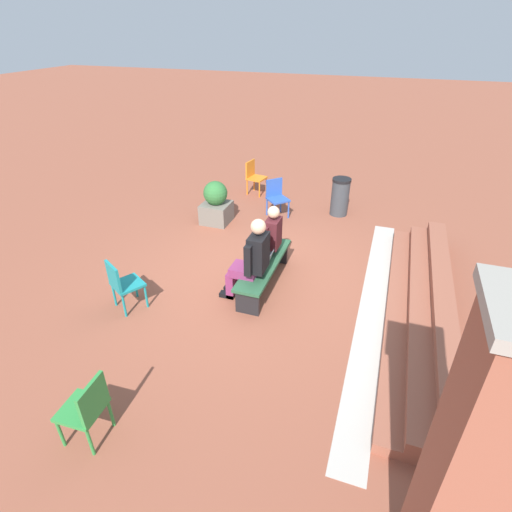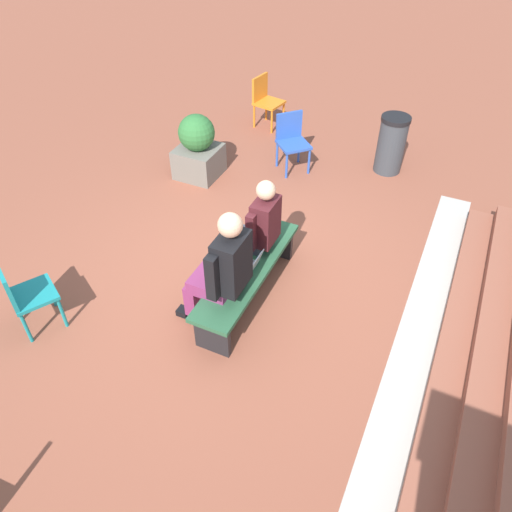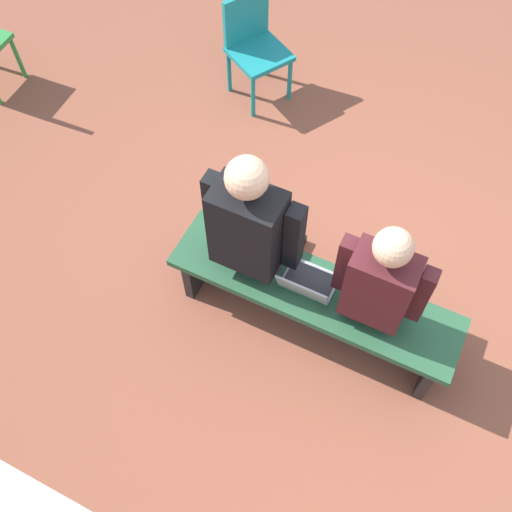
% 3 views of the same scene
% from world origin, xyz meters
% --- Properties ---
extents(ground_plane, '(60.00, 60.00, 0.00)m').
position_xyz_m(ground_plane, '(0.00, 0.00, 0.00)').
color(ground_plane, brown).
extents(concrete_strip, '(5.90, 0.40, 0.01)m').
position_xyz_m(concrete_strip, '(0.21, 2.02, 0.00)').
color(concrete_strip, '#B7B2A8').
rests_on(concrete_strip, ground).
extents(brick_steps, '(5.10, 0.90, 0.45)m').
position_xyz_m(brick_steps, '(0.21, 2.77, 0.18)').
color(brick_steps, '#93513D').
rests_on(brick_steps, ground).
extents(brick_pillar_left_of_steps, '(0.64, 0.64, 2.75)m').
position_xyz_m(brick_pillar_left_of_steps, '(3.72, 2.77, 1.39)').
color(brick_pillar_left_of_steps, '#93513D').
rests_on(brick_pillar_left_of_steps, ground).
extents(bench, '(1.80, 0.44, 0.45)m').
position_xyz_m(bench, '(0.21, 0.21, 0.35)').
color(bench, '#285638').
rests_on(bench, ground).
extents(person_student, '(0.52, 0.66, 1.31)m').
position_xyz_m(person_student, '(-0.14, 0.14, 0.70)').
color(person_student, '#383842').
rests_on(person_student, ground).
extents(person_adult, '(0.59, 0.75, 1.43)m').
position_xyz_m(person_adult, '(0.64, 0.13, 0.75)').
color(person_adult, '#7F2D5B').
rests_on(person_adult, ground).
extents(laptop, '(0.32, 0.29, 0.21)m').
position_xyz_m(laptop, '(0.26, 0.22, 0.50)').
color(laptop, '#9EA0A5').
rests_on(laptop, bench).
extents(plastic_chair_far_right, '(0.49, 0.49, 0.84)m').
position_xyz_m(plastic_chair_far_right, '(-3.68, -1.34, 0.48)').
color(plastic_chair_far_right, orange).
rests_on(plastic_chair_far_right, ground).
extents(plastic_chair_near_bench_right, '(0.59, 0.59, 0.84)m').
position_xyz_m(plastic_chair_near_bench_right, '(-2.55, -0.41, 0.48)').
color(plastic_chair_near_bench_right, '#2D56B7').
rests_on(plastic_chair_near_bench_right, ground).
extents(plastic_chair_mid_courtyard, '(0.57, 0.57, 0.84)m').
position_xyz_m(plastic_chair_mid_courtyard, '(1.52, -1.62, 0.48)').
color(plastic_chair_mid_courtyard, teal).
rests_on(plastic_chair_mid_courtyard, ground).
extents(plastic_chair_far_left, '(0.44, 0.44, 0.84)m').
position_xyz_m(plastic_chair_far_left, '(3.54, -0.61, 0.48)').
color(plastic_chair_far_left, '#2D893D').
rests_on(plastic_chair_far_left, ground).
extents(planter, '(0.60, 0.60, 0.94)m').
position_xyz_m(planter, '(-1.79, -1.56, 0.44)').
color(planter, '#6B665B').
rests_on(planter, ground).
extents(litter_bin, '(0.42, 0.42, 0.86)m').
position_xyz_m(litter_bin, '(-3.09, 0.94, 0.43)').
color(litter_bin, '#383D42').
rests_on(litter_bin, ground).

